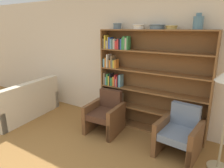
# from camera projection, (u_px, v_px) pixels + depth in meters

# --- Properties ---
(wall_back) EXTENTS (12.00, 0.06, 2.75)m
(wall_back) POSITION_uv_depth(u_px,v_px,m) (132.00, 61.00, 4.29)
(wall_back) COLOR beige
(wall_back) RESTS_ON ground
(bookshelf) EXTENTS (2.23, 0.30, 2.04)m
(bookshelf) POSITION_uv_depth(u_px,v_px,m) (141.00, 82.00, 4.10)
(bookshelf) COLOR brown
(bookshelf) RESTS_ON ground
(bowl_terracotta) EXTENTS (0.18, 0.18, 0.12)m
(bowl_terracotta) POSITION_uv_depth(u_px,v_px,m) (117.00, 26.00, 4.07)
(bowl_terracotta) COLOR slate
(bowl_terracotta) RESTS_ON bookshelf
(bowl_copper) EXTENTS (0.23, 0.23, 0.09)m
(bowl_copper) POSITION_uv_depth(u_px,v_px,m) (139.00, 26.00, 3.84)
(bowl_copper) COLOR silver
(bowl_copper) RESTS_ON bookshelf
(bowl_brass) EXTENTS (0.28, 0.28, 0.09)m
(bowl_brass) POSITION_uv_depth(u_px,v_px,m) (157.00, 27.00, 3.65)
(bowl_brass) COLOR slate
(bowl_brass) RESTS_ON bookshelf
(bowl_stoneware) EXTENTS (0.22, 0.22, 0.07)m
(bowl_stoneware) POSITION_uv_depth(u_px,v_px,m) (171.00, 27.00, 3.52)
(bowl_stoneware) COLOR tan
(bowl_stoneware) RESTS_ON bookshelf
(vase_tall) EXTENTS (0.16, 0.16, 0.26)m
(vase_tall) POSITION_uv_depth(u_px,v_px,m) (198.00, 22.00, 3.27)
(vase_tall) COLOR slate
(vase_tall) RESTS_ON bookshelf
(couch) EXTENTS (1.05, 1.77, 0.87)m
(couch) POSITION_uv_depth(u_px,v_px,m) (22.00, 104.00, 4.80)
(couch) COLOR beige
(couch) RESTS_ON ground
(armchair_leather) EXTENTS (0.68, 0.72, 0.82)m
(armchair_leather) POSITION_uv_depth(u_px,v_px,m) (105.00, 114.00, 4.08)
(armchair_leather) COLOR brown
(armchair_leather) RESTS_ON ground
(armchair_cushioned) EXTENTS (0.70, 0.74, 0.82)m
(armchair_cushioned) POSITION_uv_depth(u_px,v_px,m) (179.00, 133.00, 3.33)
(armchair_cushioned) COLOR brown
(armchair_cushioned) RESTS_ON ground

